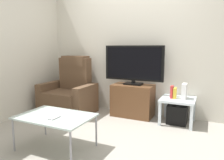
{
  "coord_description": "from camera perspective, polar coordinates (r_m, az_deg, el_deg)",
  "views": [
    {
      "loc": [
        1.27,
        -2.72,
        1.25
      ],
      "look_at": [
        -0.24,
        0.5,
        0.7
      ],
      "focal_mm": 34.03,
      "sensor_mm": 36.0,
      "label": 1
    }
  ],
  "objects": [
    {
      "name": "book_leftmost",
      "position": [
        3.62,
        15.78,
        -3.1
      ],
      "size": [
        0.04,
        0.11,
        0.2
      ],
      "primitive_type": "cube",
      "color": "red",
      "rests_on": "side_table"
    },
    {
      "name": "recliner_armchair",
      "position": [
        4.21,
        -11.3,
        -3.39
      ],
      "size": [
        0.98,
        0.78,
        1.08
      ],
      "rotation": [
        0.0,
        0.0,
        -0.17
      ],
      "color": "brown",
      "rests_on": "ground"
    },
    {
      "name": "side_table",
      "position": [
        3.67,
        17.27,
        -5.71
      ],
      "size": [
        0.54,
        0.54,
        0.42
      ],
      "color": "silver",
      "rests_on": "ground"
    },
    {
      "name": "cell_phone",
      "position": [
        2.62,
        -15.21,
        -9.76
      ],
      "size": [
        0.07,
        0.15,
        0.01
      ],
      "primitive_type": "cube",
      "rotation": [
        0.0,
        0.0,
        0.02
      ],
      "color": "#B7B7BC",
      "rests_on": "coffee_table"
    },
    {
      "name": "ground_plane",
      "position": [
        3.25,
        0.05,
        -13.83
      ],
      "size": [
        6.4,
        6.4,
        0.0
      ],
      "primitive_type": "plane",
      "color": "#9E998E"
    },
    {
      "name": "television",
      "position": [
        3.82,
        5.82,
        4.26
      ],
      "size": [
        1.09,
        0.2,
        0.7
      ],
      "color": "black",
      "rests_on": "tv_stand"
    },
    {
      "name": "coffee_table",
      "position": [
        2.72,
        -15.01,
        -9.75
      ],
      "size": [
        0.9,
        0.6,
        0.43
      ],
      "color": "#B2C6C1",
      "rests_on": "ground"
    },
    {
      "name": "game_console",
      "position": [
        3.62,
        18.84,
        -2.87
      ],
      "size": [
        0.07,
        0.2,
        0.25
      ],
      "primitive_type": "cube",
      "color": "white",
      "rests_on": "side_table"
    },
    {
      "name": "book_middle",
      "position": [
        3.62,
        16.54,
        -3.38
      ],
      "size": [
        0.04,
        0.13,
        0.18
      ],
      "primitive_type": "cube",
      "color": "gold",
      "rests_on": "side_table"
    },
    {
      "name": "subwoofer_box",
      "position": [
        3.72,
        17.13,
        -8.71
      ],
      "size": [
        0.31,
        0.31,
        0.31
      ],
      "primitive_type": "cube",
      "color": "black",
      "rests_on": "ground"
    },
    {
      "name": "wall_side",
      "position": [
        4.16,
        -24.4,
        8.72
      ],
      "size": [
        0.06,
        4.48,
        2.6
      ],
      "primitive_type": "cube",
      "color": "beige",
      "rests_on": "ground"
    },
    {
      "name": "wall_back",
      "position": [
        4.05,
        6.94,
        9.45
      ],
      "size": [
        6.4,
        0.06,
        2.6
      ],
      "primitive_type": "cube",
      "color": "beige",
      "rests_on": "ground"
    },
    {
      "name": "tv_stand",
      "position": [
        3.91,
        5.58,
        -5.45
      ],
      "size": [
        0.74,
        0.42,
        0.58
      ],
      "color": "brown",
      "rests_on": "ground"
    }
  ]
}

